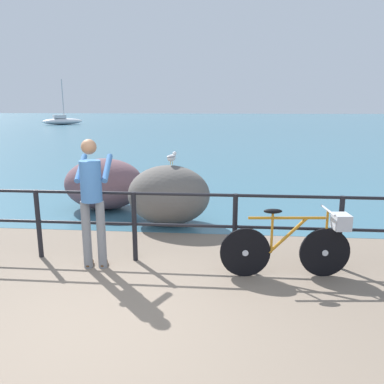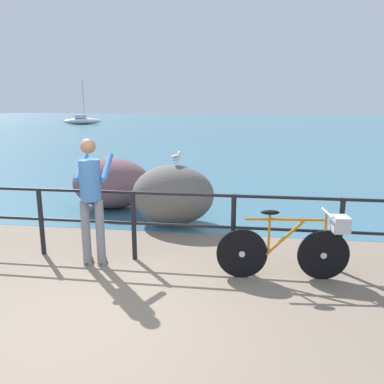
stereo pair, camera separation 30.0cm
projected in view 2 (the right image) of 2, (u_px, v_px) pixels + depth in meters
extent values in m
cube|color=#756656|center=(221.00, 143.00, 23.27)|extent=(120.00, 120.00, 0.10)
cube|color=#38667A|center=(235.00, 122.00, 50.28)|extent=(120.00, 90.00, 0.01)
cylinder|color=black|center=(41.00, 222.00, 5.73)|extent=(0.07, 0.07, 1.02)
cylinder|color=black|center=(134.00, 226.00, 5.54)|extent=(0.07, 0.07, 1.02)
cylinder|color=black|center=(233.00, 230.00, 5.34)|extent=(0.07, 0.07, 1.02)
cylinder|color=black|center=(340.00, 235.00, 5.14)|extent=(0.07, 0.07, 1.02)
cylinder|color=black|center=(133.00, 193.00, 5.43)|extent=(8.57, 0.04, 0.04)
cylinder|color=black|center=(134.00, 223.00, 5.53)|extent=(8.57, 0.04, 0.04)
cylinder|color=black|center=(242.00, 254.00, 4.98)|extent=(0.66, 0.09, 0.66)
cylinder|color=#B7BCC6|center=(242.00, 254.00, 4.98)|extent=(0.08, 0.06, 0.08)
cylinder|color=black|center=(323.00, 255.00, 4.93)|extent=(0.66, 0.09, 0.66)
cylinder|color=#B7BCC6|center=(323.00, 255.00, 4.93)|extent=(0.08, 0.06, 0.08)
cylinder|color=#B27219|center=(284.00, 219.00, 4.85)|extent=(0.99, 0.13, 0.04)
cylinder|color=#B27219|center=(285.00, 237.00, 4.90)|extent=(0.50, 0.08, 0.50)
cylinder|color=#B27219|center=(269.00, 235.00, 4.90)|extent=(0.03, 0.03, 0.53)
ellipsoid|color=black|center=(270.00, 212.00, 4.84)|extent=(0.25, 0.12, 0.06)
cylinder|color=#B27219|center=(325.00, 234.00, 4.86)|extent=(0.03, 0.03, 0.57)
cylinder|color=#B7BCC6|center=(327.00, 212.00, 4.80)|extent=(0.07, 0.48, 0.03)
cube|color=#B7BCC6|center=(340.00, 224.00, 4.82)|extent=(0.22, 0.26, 0.20)
cylinder|color=slate|center=(86.00, 233.00, 5.32)|extent=(0.12, 0.12, 0.95)
ellipsoid|color=#513319|center=(89.00, 261.00, 5.48)|extent=(0.13, 0.27, 0.08)
cylinder|color=slate|center=(100.00, 233.00, 5.32)|extent=(0.12, 0.12, 0.95)
ellipsoid|color=#513319|center=(103.00, 261.00, 5.48)|extent=(0.13, 0.27, 0.08)
cylinder|color=#3F72B2|center=(90.00, 180.00, 5.15)|extent=(0.28, 0.28, 0.55)
sphere|color=#9E7051|center=(88.00, 146.00, 5.05)|extent=(0.20, 0.20, 0.20)
cylinder|color=#3F72B2|center=(81.00, 167.00, 5.36)|extent=(0.14, 0.52, 0.34)
cylinder|color=#3F72B2|center=(107.00, 167.00, 5.35)|extent=(0.14, 0.52, 0.34)
ellipsoid|color=#605B56|center=(173.00, 195.00, 7.21)|extent=(1.54, 1.14, 1.12)
ellipsoid|color=#6D4D54|center=(112.00, 183.00, 8.37)|extent=(1.71, 1.34, 1.09)
cylinder|color=gold|center=(175.00, 163.00, 7.18)|extent=(0.01, 0.01, 0.06)
cylinder|color=gold|center=(177.00, 163.00, 7.15)|extent=(0.01, 0.01, 0.06)
ellipsoid|color=white|center=(176.00, 158.00, 7.14)|extent=(0.20, 0.28, 0.13)
ellipsoid|color=#9E9EA3|center=(175.00, 156.00, 7.12)|extent=(0.20, 0.27, 0.06)
sphere|color=white|center=(179.00, 153.00, 7.23)|extent=(0.08, 0.08, 0.08)
cone|color=gold|center=(181.00, 153.00, 7.27)|extent=(0.04, 0.06, 0.02)
ellipsoid|color=white|center=(83.00, 121.00, 43.52)|extent=(4.27, 3.72, 0.70)
cube|color=silver|center=(80.00, 116.00, 43.26)|extent=(1.52, 1.43, 0.36)
cylinder|color=#B2B2B7|center=(83.00, 99.00, 43.07)|extent=(0.10, 0.10, 4.20)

